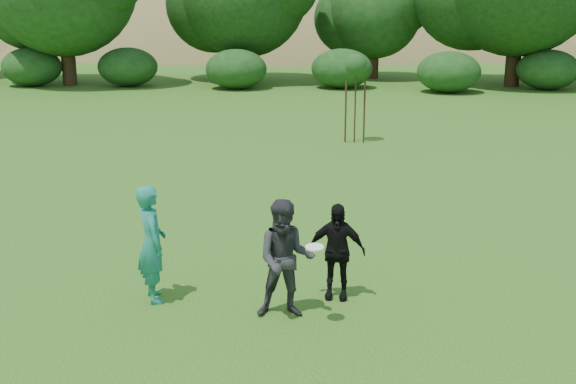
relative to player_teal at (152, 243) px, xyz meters
name	(u,v)px	position (x,y,z in m)	size (l,w,h in m)	color
ground	(276,313)	(1.98, -0.40, -0.95)	(120.00, 120.00, 0.00)	#19470C
player_teal	(152,243)	(0.00, 0.00, 0.00)	(0.69, 0.45, 1.89)	#1A7865
player_grey	(286,259)	(2.15, -0.47, -0.03)	(0.89, 0.69, 1.83)	#2A2A2D
player_black	(336,251)	(2.90, 0.27, -0.16)	(0.93, 0.39, 1.58)	black
frisbee	(315,247)	(2.59, -0.80, 0.29)	(0.27, 0.27, 0.04)	white
sapling	(356,68)	(3.51, 12.67, 1.47)	(0.70, 0.70, 2.85)	#342214
hillside	(321,147)	(1.43, 68.05, -12.92)	(150.00, 72.00, 52.00)	olive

